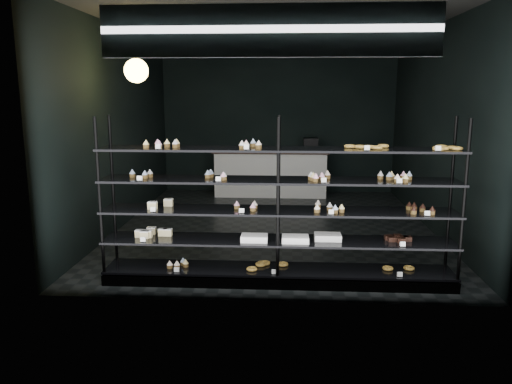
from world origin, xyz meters
TOP-DOWN VIEW (x-y plane):
  - room at (0.00, 0.00)m, footprint 5.01×6.01m
  - display_shelf at (0.07, -2.45)m, footprint 4.00×0.50m
  - signage at (0.00, -2.93)m, footprint 3.30×0.05m
  - pendant_lamp at (-1.84, -1.18)m, footprint 0.32×0.32m
  - service_counter at (-0.13, 2.50)m, footprint 2.41×0.65m

SIDE VIEW (x-z plane):
  - service_counter at x=-0.13m, z-range -0.11..1.12m
  - display_shelf at x=0.07m, z-range -0.33..1.58m
  - room at x=0.00m, z-range 0.00..3.20m
  - pendant_lamp at x=-1.84m, z-range 2.01..2.90m
  - signage at x=0.00m, z-range 2.50..3.00m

